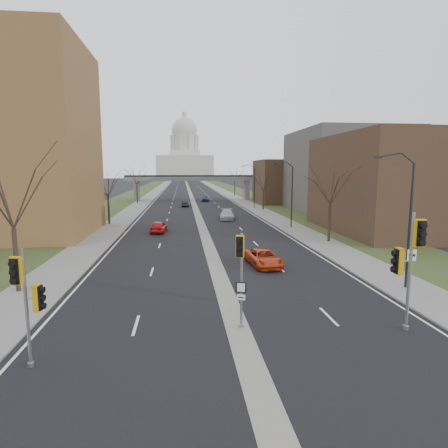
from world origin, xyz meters
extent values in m
plane|color=black|center=(0.00, 0.00, 0.00)|extent=(700.00, 700.00, 0.00)
cube|color=black|center=(0.00, 150.00, 0.01)|extent=(20.00, 600.00, 0.01)
cube|color=gray|center=(0.00, 150.00, 0.00)|extent=(1.20, 600.00, 0.02)
cube|color=gray|center=(12.00, 150.00, 0.06)|extent=(4.00, 600.00, 0.12)
cube|color=gray|center=(-12.00, 150.00, 0.06)|extent=(4.00, 600.00, 0.12)
cube|color=#2F3F1D|center=(18.00, 150.00, 0.05)|extent=(8.00, 600.00, 0.10)
cube|color=#2F3F1D|center=(-18.00, 150.00, 0.05)|extent=(8.00, 600.00, 0.10)
cube|color=#4D3524|center=(24.00, 28.00, 6.00)|extent=(16.00, 20.00, 12.00)
cube|color=#585651|center=(28.00, 52.00, 7.50)|extent=(18.00, 22.00, 15.00)
cube|color=#4D3524|center=(22.00, 70.00, 5.00)|extent=(14.00, 14.00, 10.00)
cube|color=slate|center=(-14.00, 80.00, 2.50)|extent=(1.20, 2.50, 5.00)
cube|color=slate|center=(14.00, 80.00, 2.50)|extent=(1.20, 2.50, 5.00)
cube|color=slate|center=(0.00, 80.00, 5.50)|extent=(34.00, 3.00, 1.00)
cube|color=black|center=(0.00, 80.00, 6.20)|extent=(34.00, 0.15, 0.50)
cube|color=beige|center=(0.00, 320.00, 10.00)|extent=(48.00, 42.00, 20.00)
cube|color=beige|center=(0.00, 320.00, 22.00)|extent=(26.00, 26.00, 5.00)
cylinder|color=beige|center=(0.00, 320.00, 31.00)|extent=(22.00, 22.00, 14.00)
sphere|color=beige|center=(0.00, 320.00, 42.00)|extent=(22.00, 22.00, 22.00)
cylinder|color=beige|center=(0.00, 320.00, 53.50)|extent=(3.60, 3.60, 4.50)
cylinder|color=black|center=(11.80, 6.00, 4.12)|extent=(0.16, 0.16, 8.00)
cube|color=black|center=(9.50, 6.00, 8.47)|extent=(0.45, 0.18, 0.14)
cylinder|color=black|center=(11.80, 32.00, 4.12)|extent=(0.16, 0.16, 8.00)
cube|color=black|center=(9.50, 32.00, 8.47)|extent=(0.45, 0.18, 0.14)
cylinder|color=black|center=(11.80, 58.00, 4.12)|extent=(0.16, 0.16, 8.00)
cube|color=black|center=(9.50, 58.00, 8.47)|extent=(0.45, 0.18, 0.14)
cylinder|color=#382B21|center=(-13.00, 8.00, 2.12)|extent=(0.28, 0.28, 4.00)
cylinder|color=#382B21|center=(-13.00, 38.00, 2.00)|extent=(0.28, 0.28, 3.75)
cylinder|color=#382B21|center=(-13.00, 72.00, 2.25)|extent=(0.28, 0.28, 4.25)
cylinder|color=#382B21|center=(13.00, 22.00, 2.12)|extent=(0.28, 0.28, 4.00)
cylinder|color=#382B21|center=(13.00, 55.00, 1.87)|extent=(0.28, 0.28, 3.50)
cylinder|color=#382B21|center=(13.00, 95.00, 2.25)|extent=(0.28, 0.28, 4.25)
cylinder|color=gray|center=(-8.64, -1.56, 2.38)|extent=(0.13, 0.13, 4.76)
cylinder|color=gray|center=(-8.64, -1.56, 0.09)|extent=(0.26, 0.26, 0.18)
cube|color=#C48C0B|center=(-8.70, -2.01, 4.03)|extent=(0.43, 0.42, 1.05)
cube|color=#C48C0B|center=(-8.19, -1.63, 2.84)|extent=(0.42, 0.43, 1.05)
cylinder|color=gray|center=(0.19, 1.20, 2.36)|extent=(0.13, 0.13, 4.72)
cylinder|color=gray|center=(0.19, 1.20, 0.09)|extent=(0.25, 0.25, 0.18)
cube|color=#C48C0B|center=(0.04, 0.77, 4.17)|extent=(0.48, 0.47, 1.04)
cube|color=black|center=(0.19, 1.20, 2.09)|extent=(0.53, 0.21, 0.54)
cube|color=silver|center=(0.19, 1.20, 1.59)|extent=(0.40, 0.17, 0.27)
cylinder|color=gray|center=(8.10, 0.05, 2.88)|extent=(0.15, 0.15, 5.75)
cylinder|color=gray|center=(8.10, 0.05, 0.11)|extent=(0.31, 0.31, 0.22)
cube|color=#C48C0B|center=(8.07, -0.51, 4.87)|extent=(0.49, 0.47, 1.27)
cube|color=#C48C0B|center=(7.55, 0.08, 3.43)|extent=(0.47, 0.49, 1.27)
cylinder|color=black|center=(11.58, 5.26, 1.28)|extent=(0.06, 0.06, 2.31)
cube|color=silver|center=(11.58, 5.26, 2.43)|extent=(0.58, 0.06, 0.74)
imported|color=red|center=(-5.59, 30.44, 0.73)|extent=(2.02, 4.42, 1.47)
imported|color=black|center=(-2.00, 63.69, 0.66)|extent=(1.58, 4.09, 1.33)
imported|color=#BA3613|center=(3.86, 12.85, 0.66)|extent=(2.69, 4.97, 1.32)
imported|color=#AAAAB1|center=(4.32, 41.70, 0.77)|extent=(2.70, 5.53, 1.55)
imported|color=navy|center=(3.04, 76.50, 0.70)|extent=(2.19, 4.27, 1.39)
camera|label=1|loc=(-2.59, -16.12, 7.69)|focal=30.00mm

